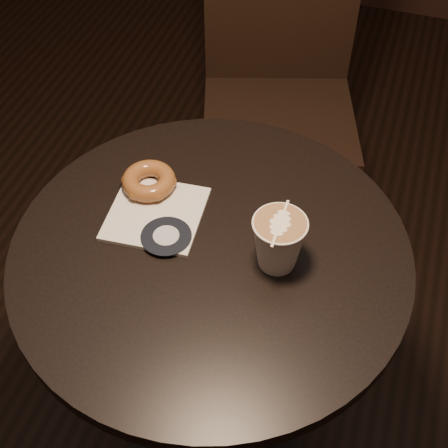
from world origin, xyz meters
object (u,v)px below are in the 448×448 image
Objects in this scene: pastry_bag at (156,214)px; doughnut at (149,181)px; cafe_table at (212,311)px; chair at (280,64)px; latte_cup at (278,243)px.

pastry_bag is 1.64× the size of doughnut.
chair is (-0.07, 0.80, 0.04)m from cafe_table.
latte_cup reaches higher than pastry_bag.
chair is at bearing 95.31° from cafe_table.
chair is at bearing 83.55° from doughnut.
doughnut is (-0.15, 0.10, 0.22)m from cafe_table.
doughnut reaches higher than pastry_bag.
pastry_bag is at bearing -110.89° from chair.
pastry_bag is at bearing 171.51° from latte_cup.
pastry_bag is (-0.04, -0.76, 0.17)m from chair.
cafe_table is 7.46× the size of doughnut.
latte_cup is (0.19, -0.79, 0.21)m from chair.
cafe_table is 0.71× the size of chair.
cafe_table is 0.80m from chair.
latte_cup is (0.27, -0.09, 0.03)m from doughnut.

